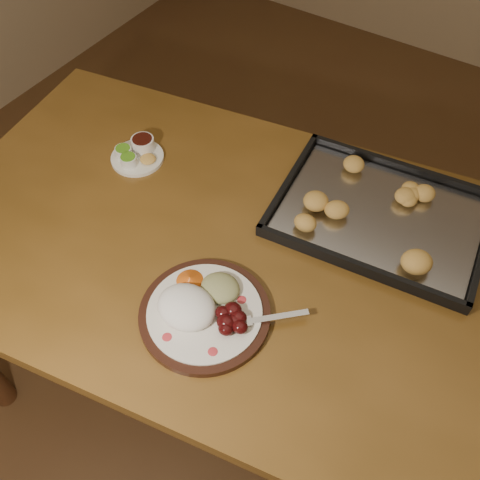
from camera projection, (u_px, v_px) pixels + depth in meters
The scene contains 5 objects.
ground at pixel (317, 337), 1.95m from camera, with size 4.00×4.00×0.00m, color #51361B.
dining_table at pixel (233, 267), 1.35m from camera, with size 1.62×1.13×0.75m.
dinner_plate at pixel (203, 309), 1.13m from camera, with size 0.33×0.28×0.07m.
condiment_saucer at pixel (137, 153), 1.44m from camera, with size 0.14×0.14×0.05m.
baking_tray at pixel (381, 214), 1.31m from camera, with size 0.54×0.43×0.05m.
Camera 1 is at (0.26, -0.94, 1.75)m, focal length 40.00 mm.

